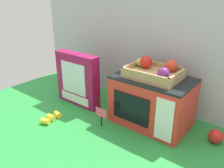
{
  "coord_description": "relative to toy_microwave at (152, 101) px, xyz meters",
  "views": [
    {
      "loc": [
        0.69,
        -0.91,
        0.66
      ],
      "look_at": [
        -0.04,
        0.01,
        0.18
      ],
      "focal_mm": 36.57,
      "sensor_mm": 36.0,
      "label": 1
    }
  ],
  "objects": [
    {
      "name": "loose_toy_apple",
      "position": [
        0.32,
        0.03,
        -0.1
      ],
      "size": [
        0.07,
        0.07,
        0.07
      ],
      "primitive_type": "sphere",
      "color": "red",
      "rests_on": "ground"
    },
    {
      "name": "price_sign",
      "position": [
        -0.19,
        -0.19,
        -0.06
      ],
      "size": [
        0.07,
        0.01,
        0.1
      ],
      "color": "black",
      "rests_on": "ground"
    },
    {
      "name": "food_groups_crate",
      "position": [
        -0.01,
        0.01,
        0.16
      ],
      "size": [
        0.26,
        0.19,
        0.09
      ],
      "color": "tan",
      "rests_on": "toy_microwave"
    },
    {
      "name": "loose_toy_banana",
      "position": [
        -0.43,
        -0.32,
        -0.11
      ],
      "size": [
        0.06,
        0.13,
        0.03
      ],
      "color": "yellow",
      "rests_on": "ground"
    },
    {
      "name": "cookie_set_box",
      "position": [
        -0.47,
        -0.08,
        0.03
      ],
      "size": [
        0.3,
        0.07,
        0.32
      ],
      "color": "#99144C",
      "rests_on": "ground"
    },
    {
      "name": "ground_plane",
      "position": [
        -0.19,
        -0.05,
        -0.13
      ],
      "size": [
        1.7,
        1.7,
        0.0
      ],
      "primitive_type": "plane",
      "color": "green",
      "rests_on": "ground"
    },
    {
      "name": "display_back_panel",
      "position": [
        -0.19,
        0.2,
        0.23
      ],
      "size": [
        1.61,
        0.03,
        0.72
      ],
      "primitive_type": "cube",
      "color": "#B7BABF",
      "rests_on": "ground"
    },
    {
      "name": "toy_microwave",
      "position": [
        0.0,
        0.0,
        0.0
      ],
      "size": [
        0.39,
        0.26,
        0.26
      ],
      "color": "red",
      "rests_on": "ground"
    }
  ]
}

